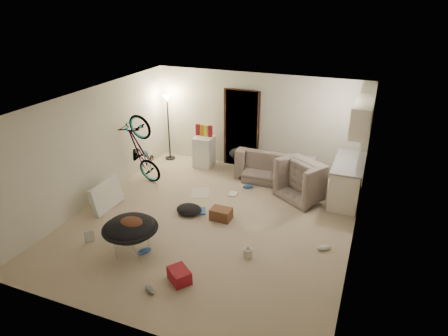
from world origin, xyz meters
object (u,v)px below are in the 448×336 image
at_px(floor_lamp, 168,114).
at_px(drink_case_a, 221,214).
at_px(armchair, 311,182).
at_px(tv_box, 107,196).
at_px(sofa, 276,169).
at_px(drink_case_b, 179,275).
at_px(mini_fridge, 204,152).
at_px(kitchen_counter, 347,181).
at_px(juicer, 248,252).
at_px(saucer_chair, 131,233).
at_px(bicycle, 142,164).

bearing_deg(floor_lamp, drink_case_a, -44.29).
bearing_deg(armchair, tv_box, 63.18).
height_order(sofa, drink_case_b, sofa).
relative_size(floor_lamp, mini_fridge, 2.23).
height_order(kitchen_counter, juicer, kitchen_counter).
xyz_separation_m(kitchen_counter, mini_fridge, (-3.73, 0.55, -0.03)).
height_order(sofa, saucer_chair, saucer_chair).
relative_size(sofa, saucer_chair, 1.96).
xyz_separation_m(floor_lamp, drink_case_b, (2.66, -4.53, -1.20)).
distance_m(armchair, bicycle, 4.04).
relative_size(tv_box, juicer, 3.83).
bearing_deg(drink_case_a, mini_fridge, 122.85).
bearing_deg(sofa, drink_case_b, 83.52).
height_order(drink_case_a, drink_case_b, drink_case_a).
xyz_separation_m(mini_fridge, saucer_chair, (0.41, -4.05, 0.01)).
relative_size(kitchen_counter, drink_case_b, 3.91).
bearing_deg(tv_box, bicycle, 90.00).
distance_m(tv_box, drink_case_a, 2.51).
distance_m(mini_fridge, drink_case_a, 2.82).
distance_m(sofa, saucer_chair, 4.26).
bearing_deg(floor_lamp, mini_fridge, -5.20).
height_order(saucer_chair, drink_case_b, saucer_chair).
height_order(floor_lamp, saucer_chair, floor_lamp).
xyz_separation_m(sofa, saucer_chair, (-1.60, -3.95, 0.13)).
bearing_deg(kitchen_counter, saucer_chair, -133.53).
xyz_separation_m(sofa, mini_fridge, (-2.01, 0.10, 0.13)).
height_order(drink_case_a, juicer, drink_case_a).
distance_m(saucer_chair, drink_case_b, 1.25).
relative_size(kitchen_counter, saucer_chair, 1.52).
distance_m(bicycle, tv_box, 1.41).
bearing_deg(sofa, tv_box, 42.11).
bearing_deg(armchair, drink_case_a, 83.07).
distance_m(kitchen_counter, sofa, 1.79).
bearing_deg(floor_lamp, saucer_chair, -70.04).
relative_size(floor_lamp, tv_box, 1.99).
bearing_deg(juicer, kitchen_counter, 64.78).
distance_m(tv_box, juicer, 3.43).
xyz_separation_m(armchair, saucer_chair, (-2.56, -3.37, 0.07)).
relative_size(kitchen_counter, mini_fridge, 1.84).
relative_size(floor_lamp, armchair, 1.73).
distance_m(kitchen_counter, bicycle, 4.82).
distance_m(sofa, juicer, 3.34).
distance_m(saucer_chair, drink_case_a, 1.98).
height_order(sofa, mini_fridge, mini_fridge).
relative_size(floor_lamp, drink_case_b, 4.72).
bearing_deg(floor_lamp, drink_case_b, -59.61).
bearing_deg(juicer, armchair, 78.00).
relative_size(floor_lamp, bicycle, 1.00).
xyz_separation_m(tv_box, drink_case_b, (2.56, -1.56, -0.19)).
relative_size(drink_case_a, juicer, 1.77).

